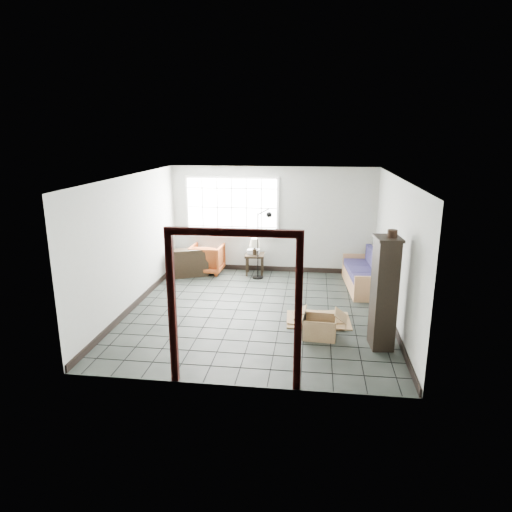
# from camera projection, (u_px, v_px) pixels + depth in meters

# --- Properties ---
(ground) EXTENTS (5.50, 5.50, 0.00)m
(ground) POSITION_uv_depth(u_px,v_px,m) (259.00, 311.00, 8.91)
(ground) COLOR black
(ground) RESTS_ON ground
(room_shell) EXTENTS (5.02, 5.52, 2.61)m
(room_shell) POSITION_uv_depth(u_px,v_px,m) (259.00, 227.00, 8.50)
(room_shell) COLOR #A5A9A2
(room_shell) RESTS_ON ground
(window_panel) EXTENTS (2.32, 0.08, 1.52)m
(window_panel) POSITION_uv_depth(u_px,v_px,m) (232.00, 207.00, 11.21)
(window_panel) COLOR silver
(window_panel) RESTS_ON ground
(doorway_trim) EXTENTS (1.80, 0.08, 2.20)m
(doorway_trim) POSITION_uv_depth(u_px,v_px,m) (234.00, 290.00, 5.97)
(doorway_trim) COLOR #350E0C
(doorway_trim) RESTS_ON ground
(futon_sofa) EXTENTS (0.84, 1.89, 0.82)m
(futon_sofa) POSITION_uv_depth(u_px,v_px,m) (366.00, 275.00, 10.16)
(futon_sofa) COLOR brown
(futon_sofa) RESTS_ON ground
(armchair) EXTENTS (0.78, 0.73, 0.78)m
(armchair) POSITION_uv_depth(u_px,v_px,m) (207.00, 257.00, 11.30)
(armchair) COLOR brown
(armchair) RESTS_ON ground
(side_table) EXTENTS (0.49, 0.49, 0.51)m
(side_table) POSITION_uv_depth(u_px,v_px,m) (255.00, 258.00, 11.15)
(side_table) COLOR black
(side_table) RESTS_ON ground
(table_lamp) EXTENTS (0.29, 0.29, 0.41)m
(table_lamp) POSITION_uv_depth(u_px,v_px,m) (255.00, 243.00, 10.99)
(table_lamp) COLOR black
(table_lamp) RESTS_ON side_table
(projector) EXTENTS (0.31, 0.24, 0.10)m
(projector) POSITION_uv_depth(u_px,v_px,m) (253.00, 251.00, 11.17)
(projector) COLOR silver
(projector) RESTS_ON side_table
(floor_lamp) EXTENTS (0.52, 0.34, 1.68)m
(floor_lamp) POSITION_uv_depth(u_px,v_px,m) (263.00, 242.00, 10.70)
(floor_lamp) COLOR black
(floor_lamp) RESTS_ON ground
(console_shelf) EXTENTS (0.92, 0.64, 0.67)m
(console_shelf) POSITION_uv_depth(u_px,v_px,m) (190.00, 263.00, 11.03)
(console_shelf) COLOR black
(console_shelf) RESTS_ON ground
(tall_shelf) EXTENTS (0.43, 0.53, 1.83)m
(tall_shelf) POSITION_uv_depth(u_px,v_px,m) (384.00, 292.00, 7.21)
(tall_shelf) COLOR black
(tall_shelf) RESTS_ON ground
(pot) EXTENTS (0.18, 0.18, 0.11)m
(pot) POSITION_uv_depth(u_px,v_px,m) (392.00, 234.00, 6.93)
(pot) COLOR black
(pot) RESTS_ON tall_shelf
(open_box) EXTENTS (0.91, 0.49, 0.50)m
(open_box) POSITION_uv_depth(u_px,v_px,m) (320.00, 327.00, 7.74)
(open_box) COLOR brown
(open_box) RESTS_ON ground
(cardboard_pile) EXTENTS (1.20, 0.89, 0.17)m
(cardboard_pile) POSITION_uv_depth(u_px,v_px,m) (319.00, 319.00, 8.44)
(cardboard_pile) COLOR brown
(cardboard_pile) RESTS_ON ground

